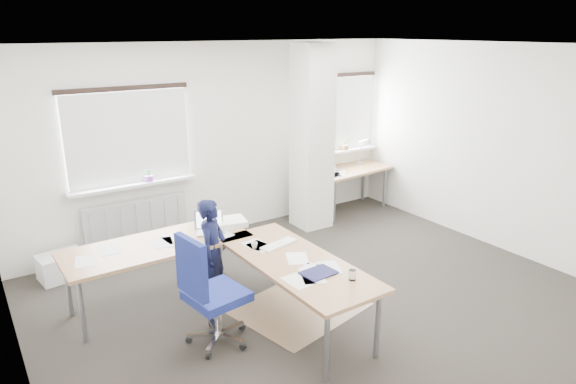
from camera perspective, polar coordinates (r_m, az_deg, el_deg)
ground at (r=6.04m, az=3.44°, el=-11.72°), size 6.00×6.00×0.00m
room_shell at (r=5.86m, az=2.52°, el=5.72°), size 6.04×5.04×2.82m
floor_mat at (r=5.85m, az=1.22°, el=-12.70°), size 1.51×1.35×0.01m
white_crate at (r=7.00m, az=-23.84°, el=-7.54°), size 0.57×0.44×0.32m
desk_main at (r=5.50m, az=-6.77°, el=-6.80°), size 2.44×2.61×0.96m
desk_side at (r=8.66m, az=6.94°, el=2.33°), size 1.46×0.83×1.22m
task_chair at (r=5.15m, az=-8.26°, el=-13.29°), size 0.64×0.64×1.17m
person at (r=5.75m, az=-8.35°, el=-6.64°), size 0.53×0.52×1.22m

